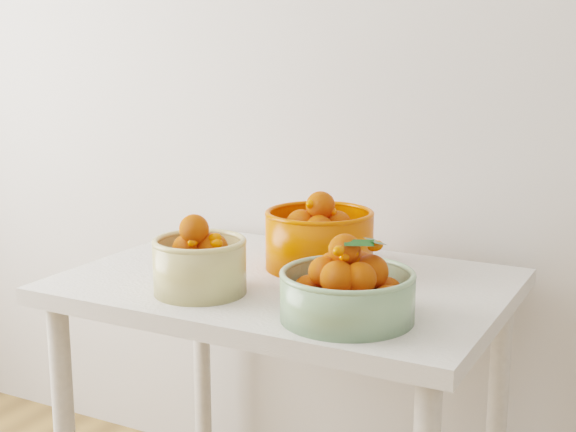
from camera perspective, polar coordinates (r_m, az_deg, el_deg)
name	(u,v)px	position (r m, az deg, el deg)	size (l,w,h in m)	color
table	(287,317)	(1.90, -0.10, -7.22)	(1.00, 0.70, 0.75)	silver
bowl_cream	(200,263)	(1.76, -6.29, -3.35)	(0.26, 0.26, 0.18)	tan
bowl_green	(348,290)	(1.59, 4.28, -5.31)	(0.31, 0.31, 0.17)	gray
bowl_orange	(319,238)	(1.94, 2.23, -1.56)	(0.31, 0.31, 0.19)	#D93E00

